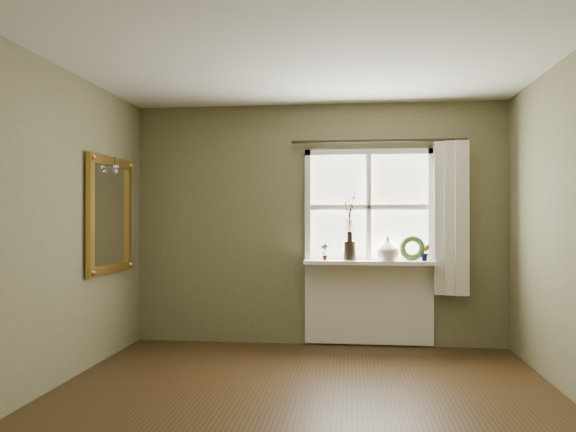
% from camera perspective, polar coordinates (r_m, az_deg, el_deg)
% --- Properties ---
extents(floor, '(4.50, 4.50, 0.00)m').
position_cam_1_polar(floor, '(4.06, 1.02, -19.79)').
color(floor, '#362411').
rests_on(floor, ground).
extents(ceiling, '(4.50, 4.50, 0.00)m').
position_cam_1_polar(ceiling, '(4.03, 1.02, 17.69)').
color(ceiling, silver).
rests_on(ceiling, ground).
extents(wall_back, '(4.00, 0.10, 2.60)m').
position_cam_1_polar(wall_back, '(6.13, 3.02, -0.81)').
color(wall_back, '#6A6746').
rests_on(wall_back, ground).
extents(wall_left, '(0.10, 4.50, 2.60)m').
position_cam_1_polar(wall_left, '(4.51, -25.89, -0.98)').
color(wall_left, '#6A6746').
rests_on(wall_left, ground).
extents(wall_front, '(4.00, 0.10, 2.60)m').
position_cam_1_polar(wall_front, '(1.56, -6.88, -2.39)').
color(wall_front, '#6A6746').
rests_on(wall_front, ground).
extents(window_frame, '(1.36, 0.06, 1.24)m').
position_cam_1_polar(window_frame, '(6.05, 8.19, 0.89)').
color(window_frame, white).
rests_on(window_frame, wall_back).
extents(window_sill, '(1.36, 0.26, 0.04)m').
position_cam_1_polar(window_sill, '(5.96, 8.23, -4.68)').
color(window_sill, white).
rests_on(window_sill, wall_back).
extents(window_apron, '(1.36, 0.04, 0.88)m').
position_cam_1_polar(window_apron, '(6.11, 8.20, -8.71)').
color(window_apron, white).
rests_on(window_apron, ground).
extents(dark_jug, '(0.15, 0.15, 0.20)m').
position_cam_1_polar(dark_jug, '(5.94, 6.30, -3.52)').
color(dark_jug, black).
rests_on(dark_jug, window_sill).
extents(cream_vase, '(0.29, 0.29, 0.25)m').
position_cam_1_polar(cream_vase, '(5.96, 10.09, -3.29)').
color(cream_vase, silver).
rests_on(cream_vase, window_sill).
extents(wreath, '(0.28, 0.17, 0.27)m').
position_cam_1_polar(wreath, '(6.02, 12.51, -3.48)').
color(wreath, '#31431D').
rests_on(wreath, window_sill).
extents(potted_plant_left, '(0.11, 0.08, 0.18)m').
position_cam_1_polar(potted_plant_left, '(5.95, 3.73, -3.64)').
color(potted_plant_left, '#31431D').
rests_on(potted_plant_left, window_sill).
extents(potted_plant_right, '(0.11, 0.09, 0.17)m').
position_cam_1_polar(potted_plant_right, '(5.99, 13.79, -3.63)').
color(potted_plant_right, '#31431D').
rests_on(potted_plant_right, window_sill).
extents(curtain, '(0.36, 0.12, 1.59)m').
position_cam_1_polar(curtain, '(6.03, 16.22, -0.19)').
color(curtain, silver).
rests_on(curtain, wall_back).
extents(curtain_rod, '(1.84, 0.03, 0.03)m').
position_cam_1_polar(curtain_rod, '(6.05, 9.16, 7.54)').
color(curtain_rod, black).
rests_on(curtain_rod, wall_back).
extents(gilt_mirror, '(0.10, 0.94, 1.12)m').
position_cam_1_polar(gilt_mirror, '(5.71, -17.61, 0.14)').
color(gilt_mirror, white).
rests_on(gilt_mirror, wall_left).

